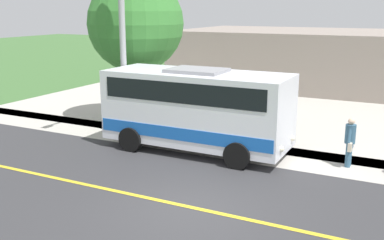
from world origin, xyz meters
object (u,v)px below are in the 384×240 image
at_px(shuttle_bus_front, 197,106).
at_px(street_light_pole, 120,28).
at_px(tree_curbside, 136,24).
at_px(pedestrian_waiting, 350,141).
at_px(commercial_building, 340,59).

bearing_deg(shuttle_bus_front, street_light_pole, -95.41).
xyz_separation_m(shuttle_bus_front, street_light_pole, (-0.33, -3.46, 2.68)).
bearing_deg(tree_curbside, shuttle_bus_front, 57.27).
distance_m(pedestrian_waiting, tree_curbside, 10.54).
height_order(tree_curbside, commercial_building, tree_curbside).
xyz_separation_m(shuttle_bus_front, pedestrian_waiting, (-0.66, 5.25, -0.77)).
distance_m(shuttle_bus_front, tree_curbside, 5.95).
height_order(shuttle_bus_front, commercial_building, commercial_building).
distance_m(shuttle_bus_front, pedestrian_waiting, 5.35).
distance_m(pedestrian_waiting, street_light_pole, 9.38).
bearing_deg(street_light_pole, commercial_building, 160.97).
distance_m(tree_curbside, commercial_building, 15.73).
relative_size(pedestrian_waiting, street_light_pole, 0.21).
height_order(pedestrian_waiting, street_light_pole, street_light_pole).
relative_size(tree_curbside, commercial_building, 0.31).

